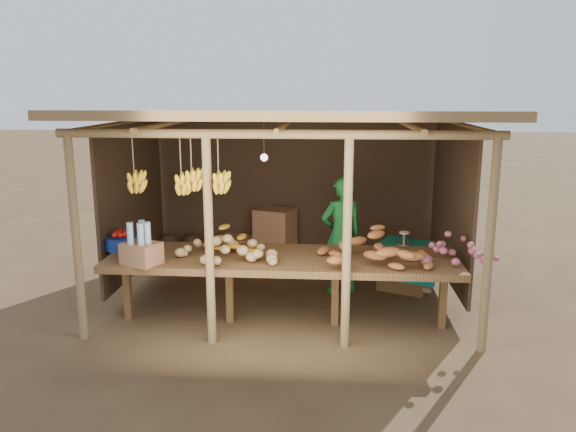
{
  "coord_description": "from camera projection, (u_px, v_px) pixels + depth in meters",
  "views": [
    {
      "loc": [
        0.5,
        -6.95,
        2.62
      ],
      "look_at": [
        0.0,
        0.0,
        1.05
      ],
      "focal_mm": 35.0,
      "sensor_mm": 36.0,
      "label": 1
    }
  ],
  "objects": [
    {
      "name": "ground",
      "position": [
        288.0,
        294.0,
        7.37
      ],
      "size": [
        60.0,
        60.0,
        0.0
      ],
      "primitive_type": "plane",
      "color": "brown",
      "rests_on": "ground"
    },
    {
      "name": "banana_pile",
      "position": [
        225.0,
        239.0,
        6.34
      ],
      "size": [
        0.75,
        0.59,
        0.35
      ],
      "primitive_type": null,
      "rotation": [
        0.0,
        0.0,
        0.33
      ],
      "color": "gold",
      "rests_on": "counter"
    },
    {
      "name": "tomato_basin",
      "position": [
        122.0,
        241.0,
        6.57
      ],
      "size": [
        0.41,
        0.41,
        0.22
      ],
      "rotation": [
        0.0,
        0.0,
        0.35
      ],
      "color": "navy",
      "rests_on": "counter"
    },
    {
      "name": "counter",
      "position": [
        282.0,
        262.0,
        6.29
      ],
      "size": [
        3.9,
        1.05,
        0.8
      ],
      "color": "brown",
      "rests_on": "ground"
    },
    {
      "name": "sweet_potato_heap",
      "position": [
        375.0,
        247.0,
        6.0
      ],
      "size": [
        1.32,
        1.07,
        0.36
      ],
      "primitive_type": null,
      "rotation": [
        0.0,
        0.0,
        0.4
      ],
      "color": "#9F5829",
      "rests_on": "counter"
    },
    {
      "name": "carton_stack",
      "position": [
        262.0,
        241.0,
        8.47
      ],
      "size": [
        1.27,
        0.62,
        0.87
      ],
      "color": "#996544",
      "rests_on": "ground"
    },
    {
      "name": "burlap_sacks",
      "position": [
        180.0,
        249.0,
        8.61
      ],
      "size": [
        0.78,
        0.41,
        0.55
      ],
      "color": "#43301F",
      "rests_on": "ground"
    },
    {
      "name": "bottle_box",
      "position": [
        141.0,
        248.0,
        5.96
      ],
      "size": [
        0.46,
        0.42,
        0.47
      ],
      "color": "#996544",
      "rests_on": "counter"
    },
    {
      "name": "onion_heap",
      "position": [
        458.0,
        247.0,
        5.98
      ],
      "size": [
        1.02,
        0.84,
        0.36
      ],
      "primitive_type": null,
      "rotation": [
        0.0,
        0.0,
        -0.43
      ],
      "color": "#BA5A6D",
      "rests_on": "counter"
    },
    {
      "name": "vendor",
      "position": [
        342.0,
        235.0,
        7.29
      ],
      "size": [
        0.66,
        0.54,
        1.54
      ],
      "primitive_type": "imported",
      "rotation": [
        0.0,
        0.0,
        3.5
      ],
      "color": "#186F2C",
      "rests_on": "ground"
    },
    {
      "name": "tarp_crate",
      "position": [
        405.0,
        264.0,
        7.51
      ],
      "size": [
        0.87,
        0.82,
        0.82
      ],
      "color": "brown",
      "rests_on": "ground"
    },
    {
      "name": "potato_heap",
      "position": [
        226.0,
        243.0,
        6.13
      ],
      "size": [
        1.22,
        0.95,
        0.37
      ],
      "primitive_type": null,
      "rotation": [
        0.0,
        0.0,
        -0.32
      ],
      "color": "tan",
      "rests_on": "counter"
    },
    {
      "name": "stall_structure",
      "position": [
        284.0,
        146.0,
        7.06
      ],
      "size": [
        4.7,
        3.5,
        2.43
      ],
      "color": "#92764B",
      "rests_on": "ground"
    }
  ]
}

